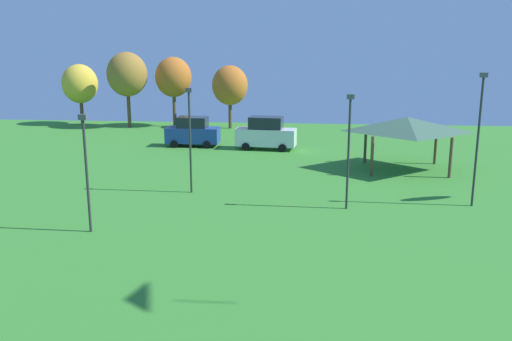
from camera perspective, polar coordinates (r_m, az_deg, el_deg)
parked_car_leftmost at (r=45.50m, az=-6.67°, el=4.06°), size 4.45×2.08×2.47m
parked_car_second_from_left at (r=43.82m, az=1.05°, el=3.91°), size 4.95×2.35×2.66m
park_pavilion at (r=37.62m, az=15.61°, el=4.66°), size 6.36×5.37×3.60m
light_post_0 at (r=27.71m, az=9.73°, el=2.66°), size 0.36×0.20×5.90m
light_post_1 at (r=29.95m, az=22.37°, el=3.65°), size 0.36×0.20×6.93m
light_post_2 at (r=25.04m, az=-17.44°, el=0.48°), size 0.36×0.20×5.35m
light_post_3 at (r=30.66m, az=-6.97°, el=3.81°), size 0.36×0.20×5.97m
treeline_tree_0 at (r=60.56m, az=-18.05°, el=8.66°), size 3.71×3.71×6.34m
treeline_tree_1 at (r=56.92m, az=-13.42°, el=9.80°), size 4.05×4.05×7.62m
treeline_tree_2 at (r=56.77m, az=-8.69°, el=9.67°), size 3.70×3.70×7.11m
treeline_tree_3 at (r=54.93m, az=-2.76°, el=8.93°), size 3.58×3.58×6.31m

